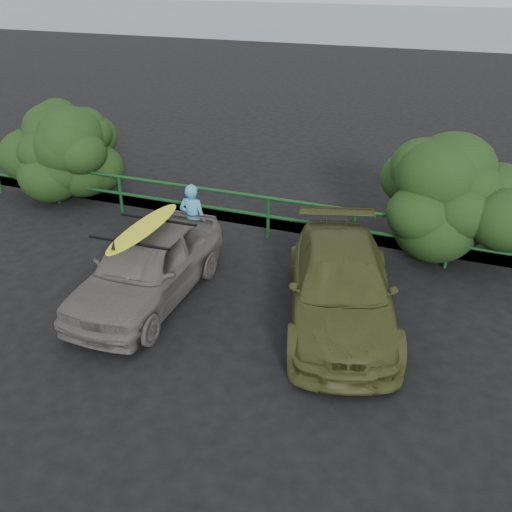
{
  "coord_description": "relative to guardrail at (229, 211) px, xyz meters",
  "views": [
    {
      "loc": [
        5.18,
        -6.35,
        5.76
      ],
      "look_at": [
        1.83,
        2.14,
        1.05
      ],
      "focal_mm": 40.0,
      "sensor_mm": 36.0,
      "label": 1
    }
  ],
  "objects": [
    {
      "name": "ground",
      "position": [
        0.0,
        -5.0,
        -0.52
      ],
      "size": [
        80.0,
        80.0,
        0.0
      ],
      "primitive_type": "plane",
      "color": "black"
    },
    {
      "name": "guardrail",
      "position": [
        0.0,
        0.0,
        0.0
      ],
      "size": [
        14.0,
        0.08,
        1.04
      ],
      "primitive_type": null,
      "color": "#14481D",
      "rests_on": "ground"
    },
    {
      "name": "surfboard",
      "position": [
        -0.17,
        -3.35,
        0.96
      ],
      "size": [
        0.57,
        2.42,
        0.07
      ],
      "primitive_type": "ellipsoid",
      "rotation": [
        0.0,
        0.0,
        0.03
      ],
      "color": "yellow",
      "rests_on": "roof_rack"
    },
    {
      "name": "olive_vehicle",
      "position": [
        3.38,
        -2.71,
        0.13
      ],
      "size": [
        3.09,
        4.85,
        1.31
      ],
      "primitive_type": "imported",
      "rotation": [
        0.0,
        0.0,
        0.3
      ],
      "color": "#444920",
      "rests_on": "ground"
    },
    {
      "name": "man",
      "position": [
        -0.23,
        -1.36,
        0.3
      ],
      "size": [
        0.62,
        0.42,
        1.63
      ],
      "primitive_type": "imported",
      "rotation": [
        0.0,
        0.0,
        3.2
      ],
      "color": "#449FCD",
      "rests_on": "ground"
    },
    {
      "name": "roof_rack",
      "position": [
        -0.17,
        -3.35,
        0.9
      ],
      "size": [
        1.63,
        1.17,
        0.05
      ],
      "primitive_type": null,
      "rotation": [
        0.0,
        0.0,
        0.03
      ],
      "color": "black",
      "rests_on": "sedan"
    },
    {
      "name": "shrub_left",
      "position": [
        -4.8,
        0.4,
        0.61
      ],
      "size": [
        3.2,
        2.4,
        2.27
      ],
      "primitive_type": null,
      "color": "#1E3B15",
      "rests_on": "ground"
    },
    {
      "name": "sedan",
      "position": [
        -0.17,
        -3.35,
        0.18
      ],
      "size": [
        1.77,
        4.15,
        1.4
      ],
      "primitive_type": "imported",
      "rotation": [
        0.0,
        0.0,
        0.03
      ],
      "color": "#665F5B",
      "rests_on": "ground"
    },
    {
      "name": "shrub_right",
      "position": [
        5.0,
        0.5,
        0.68
      ],
      "size": [
        3.2,
        2.4,
        2.41
      ],
      "primitive_type": null,
      "color": "#1E3B15",
      "rests_on": "ground"
    },
    {
      "name": "ocean",
      "position": [
        0.0,
        55.0,
        -0.52
      ],
      "size": [
        200.0,
        200.0,
        0.0
      ],
      "primitive_type": "plane",
      "color": "slate",
      "rests_on": "ground"
    }
  ]
}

